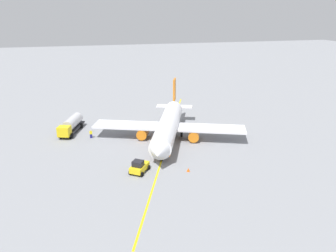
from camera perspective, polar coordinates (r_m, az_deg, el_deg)
ground_plane at (r=65.76m, az=0.00°, el=-2.46°), size 400.00×400.00×0.00m
airplane at (r=65.19m, az=0.05°, el=-0.03°), size 29.45×30.39×9.97m
fuel_tanker at (r=72.43m, az=-16.68°, el=0.24°), size 10.28×5.61×3.15m
pushback_tug at (r=52.80m, az=-5.10°, el=-7.13°), size 4.10×3.85×2.20m
refueling_worker at (r=68.41m, az=-13.40°, el=-1.39°), size 0.41×0.56×1.71m
safety_cone_nose at (r=53.28m, az=3.60°, el=-7.68°), size 0.55×0.55×0.61m
taxi_line_marking at (r=65.76m, az=0.00°, el=-2.46°), size 60.84×24.11×0.01m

